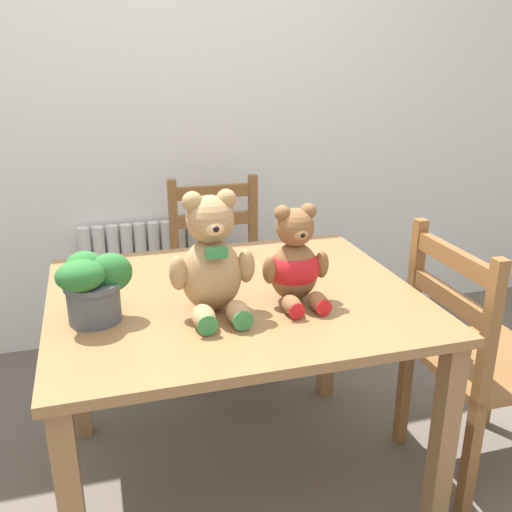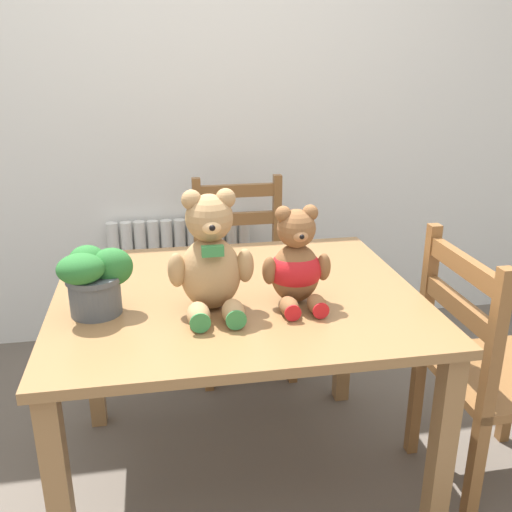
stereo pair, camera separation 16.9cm
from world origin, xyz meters
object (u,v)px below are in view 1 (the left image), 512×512
(wooden_chair_behind, at_px, (222,277))
(potted_plant, at_px, (93,284))
(wooden_chair_side, at_px, (477,359))
(teddy_bear_left, at_px, (212,262))
(teddy_bear_right, at_px, (295,263))

(wooden_chair_behind, xyz_separation_m, potted_plant, (-0.58, -0.93, 0.40))
(wooden_chair_side, distance_m, teddy_bear_left, 1.02)
(wooden_chair_side, distance_m, potted_plant, 1.32)
(wooden_chair_side, height_order, teddy_bear_left, teddy_bear_left)
(wooden_chair_side, bearing_deg, teddy_bear_right, -95.57)
(wooden_chair_behind, height_order, wooden_chair_side, wooden_chair_side)
(teddy_bear_left, xyz_separation_m, potted_plant, (-0.34, 0.03, -0.05))
(wooden_chair_side, bearing_deg, potted_plant, -94.13)
(wooden_chair_side, distance_m, teddy_bear_right, 0.78)
(teddy_bear_left, height_order, teddy_bear_right, teddy_bear_left)
(potted_plant, bearing_deg, wooden_chair_side, -4.13)
(wooden_chair_behind, height_order, potted_plant, potted_plant)
(wooden_chair_behind, bearing_deg, teddy_bear_left, 75.95)
(wooden_chair_side, xyz_separation_m, teddy_bear_right, (-0.66, 0.06, 0.40))
(wooden_chair_side, height_order, potted_plant, potted_plant)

